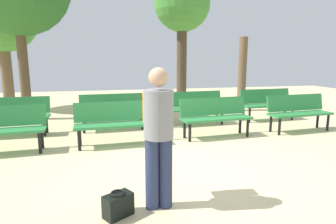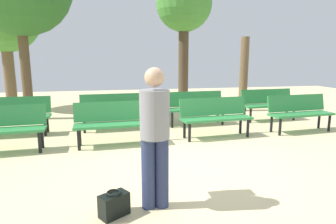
{
  "view_description": "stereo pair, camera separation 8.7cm",
  "coord_description": "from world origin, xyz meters",
  "px_view_note": "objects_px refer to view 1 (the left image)",
  "views": [
    {
      "loc": [
        -1.39,
        -4.28,
        1.74
      ],
      "look_at": [
        0.0,
        1.96,
        0.55
      ],
      "focal_mm": 30.65,
      "sensor_mm": 36.0,
      "label": 1
    },
    {
      "loc": [
        -1.3,
        -4.29,
        1.74
      ],
      "look_at": [
        0.0,
        1.96,
        0.55
      ],
      "focal_mm": 30.65,
      "sensor_mm": 36.0,
      "label": 2
    }
  ],
  "objects_px": {
    "bench_r1_c0": "(12,114)",
    "bench_r1_c2": "(195,106)",
    "bench_r1_c3": "(267,102)",
    "tree_1": "(242,74)",
    "bench_r0_c3": "(298,110)",
    "tree_0": "(182,6)",
    "visitor_with_backpack": "(158,130)",
    "handbag": "(118,205)",
    "bench_r0_c1": "(115,121)",
    "bench_r1_c1": "(113,109)",
    "tree_2": "(1,18)",
    "bench_r0_c2": "(215,115)"
  },
  "relations": [
    {
      "from": "tree_1",
      "to": "handbag",
      "type": "xyz_separation_m",
      "value": [
        -4.41,
        -5.86,
        -1.09
      ]
    },
    {
      "from": "tree_0",
      "to": "bench_r0_c1",
      "type": "bearing_deg",
      "value": -118.39
    },
    {
      "from": "bench_r1_c3",
      "to": "bench_r0_c2",
      "type": "bearing_deg",
      "value": -150.17
    },
    {
      "from": "tree_2",
      "to": "bench_r1_c1",
      "type": "bearing_deg",
      "value": -46.63
    },
    {
      "from": "bench_r1_c0",
      "to": "bench_r1_c2",
      "type": "xyz_separation_m",
      "value": [
        4.41,
        0.21,
        0.0
      ]
    },
    {
      "from": "bench_r0_c3",
      "to": "bench_r1_c3",
      "type": "distance_m",
      "value": 1.34
    },
    {
      "from": "bench_r0_c1",
      "to": "handbag",
      "type": "relative_size",
      "value": 4.41
    },
    {
      "from": "visitor_with_backpack",
      "to": "handbag",
      "type": "xyz_separation_m",
      "value": [
        -0.49,
        -0.14,
        -0.8
      ]
    },
    {
      "from": "bench_r1_c1",
      "to": "tree_0",
      "type": "bearing_deg",
      "value": 51.65
    },
    {
      "from": "bench_r1_c1",
      "to": "bench_r1_c3",
      "type": "bearing_deg",
      "value": 0.5
    },
    {
      "from": "tree_0",
      "to": "bench_r0_c3",
      "type": "bearing_deg",
      "value": -72.3
    },
    {
      "from": "bench_r1_c0",
      "to": "bench_r1_c2",
      "type": "relative_size",
      "value": 0.99
    },
    {
      "from": "bench_r1_c0",
      "to": "tree_1",
      "type": "bearing_deg",
      "value": 14.32
    },
    {
      "from": "bench_r0_c1",
      "to": "bench_r1_c2",
      "type": "relative_size",
      "value": 1.0
    },
    {
      "from": "bench_r0_c1",
      "to": "handbag",
      "type": "distance_m",
      "value": 2.81
    },
    {
      "from": "tree_0",
      "to": "tree_1",
      "type": "height_order",
      "value": "tree_0"
    },
    {
      "from": "bench_r1_c0",
      "to": "handbag",
      "type": "bearing_deg",
      "value": -62.93
    },
    {
      "from": "bench_r0_c3",
      "to": "bench_r1_c0",
      "type": "xyz_separation_m",
      "value": [
        -6.66,
        1.0,
        0.0
      ]
    },
    {
      "from": "tree_0",
      "to": "bench_r1_c2",
      "type": "bearing_deg",
      "value": -99.93
    },
    {
      "from": "bench_r1_c3",
      "to": "tree_2",
      "type": "xyz_separation_m",
      "value": [
        -7.77,
        3.38,
        2.55
      ]
    },
    {
      "from": "bench_r0_c3",
      "to": "bench_r1_c0",
      "type": "relative_size",
      "value": 1.01
    },
    {
      "from": "bench_r1_c0",
      "to": "tree_0",
      "type": "bearing_deg",
      "value": 36.78
    },
    {
      "from": "tree_1",
      "to": "visitor_with_backpack",
      "type": "height_order",
      "value": "tree_1"
    },
    {
      "from": "bench_r0_c1",
      "to": "tree_0",
      "type": "relative_size",
      "value": 0.33
    },
    {
      "from": "tree_0",
      "to": "bench_r1_c0",
      "type": "bearing_deg",
      "value": -141.8
    },
    {
      "from": "bench_r1_c2",
      "to": "visitor_with_backpack",
      "type": "distance_m",
      "value": 4.45
    },
    {
      "from": "bench_r0_c1",
      "to": "bench_r1_c3",
      "type": "bearing_deg",
      "value": 17.22
    },
    {
      "from": "bench_r0_c1",
      "to": "bench_r0_c3",
      "type": "height_order",
      "value": "same"
    },
    {
      "from": "bench_r0_c2",
      "to": "visitor_with_backpack",
      "type": "bearing_deg",
      "value": -127.79
    },
    {
      "from": "bench_r0_c2",
      "to": "bench_r1_c1",
      "type": "distance_m",
      "value": 2.53
    },
    {
      "from": "bench_r0_c1",
      "to": "tree_2",
      "type": "relative_size",
      "value": 0.38
    },
    {
      "from": "bench_r0_c3",
      "to": "bench_r1_c1",
      "type": "relative_size",
      "value": 1.01
    },
    {
      "from": "bench_r1_c0",
      "to": "bench_r1_c2",
      "type": "height_order",
      "value": "same"
    },
    {
      "from": "bench_r1_c1",
      "to": "visitor_with_backpack",
      "type": "distance_m",
      "value": 4.04
    },
    {
      "from": "tree_2",
      "to": "visitor_with_backpack",
      "type": "relative_size",
      "value": 2.58
    },
    {
      "from": "bench_r1_c0",
      "to": "visitor_with_backpack",
      "type": "relative_size",
      "value": 0.98
    },
    {
      "from": "bench_r1_c0",
      "to": "tree_2",
      "type": "distance_m",
      "value": 4.65
    },
    {
      "from": "tree_1",
      "to": "tree_2",
      "type": "bearing_deg",
      "value": 166.42
    },
    {
      "from": "bench_r1_c3",
      "to": "tree_1",
      "type": "relative_size",
      "value": 0.67
    },
    {
      "from": "bench_r0_c1",
      "to": "tree_1",
      "type": "xyz_separation_m",
      "value": [
        4.33,
        3.07,
        0.72
      ]
    },
    {
      "from": "tree_1",
      "to": "visitor_with_backpack",
      "type": "relative_size",
      "value": 1.48
    },
    {
      "from": "bench_r0_c2",
      "to": "bench_r1_c2",
      "type": "xyz_separation_m",
      "value": [
        -0.08,
        1.28,
        0.0
      ]
    },
    {
      "from": "bench_r0_c2",
      "to": "bench_r0_c3",
      "type": "xyz_separation_m",
      "value": [
        2.18,
        0.07,
        0.0
      ]
    },
    {
      "from": "bench_r1_c1",
      "to": "handbag",
      "type": "height_order",
      "value": "bench_r1_c1"
    },
    {
      "from": "handbag",
      "to": "bench_r0_c1",
      "type": "bearing_deg",
      "value": 88.34
    },
    {
      "from": "bench_r1_c2",
      "to": "tree_0",
      "type": "relative_size",
      "value": 0.33
    },
    {
      "from": "tree_1",
      "to": "tree_2",
      "type": "height_order",
      "value": "tree_2"
    },
    {
      "from": "bench_r1_c2",
      "to": "bench_r1_c3",
      "type": "xyz_separation_m",
      "value": [
        2.23,
        0.13,
        0.0
      ]
    },
    {
      "from": "bench_r1_c3",
      "to": "visitor_with_backpack",
      "type": "distance_m",
      "value": 5.8
    },
    {
      "from": "bench_r0_c2",
      "to": "tree_2",
      "type": "distance_m",
      "value": 7.81
    }
  ]
}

